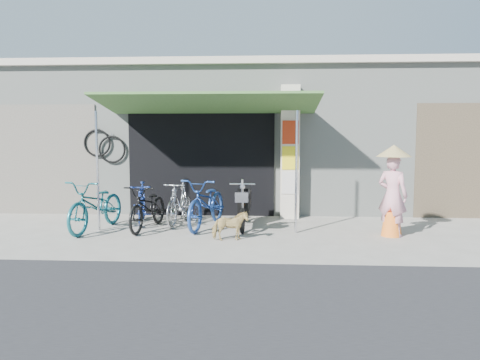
# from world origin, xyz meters

# --- Properties ---
(ground) EXTENTS (80.00, 80.00, 0.00)m
(ground) POSITION_xyz_m (0.00, 0.00, 0.00)
(ground) COLOR gray
(ground) RESTS_ON ground
(bicycle_shop) EXTENTS (12.30, 5.30, 3.66)m
(bicycle_shop) POSITION_xyz_m (-0.00, 5.09, 1.83)
(bicycle_shop) COLOR #9FA59D
(bicycle_shop) RESTS_ON ground
(shop_pillar) EXTENTS (0.42, 0.44, 3.00)m
(shop_pillar) POSITION_xyz_m (0.85, 2.45, 1.50)
(shop_pillar) COLOR beige
(shop_pillar) RESTS_ON ground
(awning) EXTENTS (4.60, 1.88, 2.72)m
(awning) POSITION_xyz_m (-0.90, 1.63, 2.51)
(awning) COLOR #375F2B
(awning) RESTS_ON ground
(neighbour_right) EXTENTS (2.60, 0.06, 2.60)m
(neighbour_right) POSITION_xyz_m (5.00, 2.59, 1.30)
(neighbour_right) COLOR brown
(neighbour_right) RESTS_ON ground
(neighbour_left) EXTENTS (2.60, 0.06, 2.60)m
(neighbour_left) POSITION_xyz_m (-5.00, 2.59, 1.30)
(neighbour_left) COLOR #6B665B
(neighbour_left) RESTS_ON ground
(bike_teal) EXTENTS (1.01, 2.03, 1.02)m
(bike_teal) POSITION_xyz_m (-3.03, 0.75, 0.51)
(bike_teal) COLOR #176069
(bike_teal) RESTS_ON ground
(bike_blue) EXTENTS (0.68, 1.52, 0.88)m
(bike_blue) POSITION_xyz_m (-2.33, 1.51, 0.44)
(bike_blue) COLOR navy
(bike_blue) RESTS_ON ground
(bike_black) EXTENTS (0.83, 1.79, 0.91)m
(bike_black) POSITION_xyz_m (-2.04, 0.91, 0.45)
(bike_black) COLOR black
(bike_black) RESTS_ON ground
(bike_silver) EXTENTS (0.65, 1.62, 0.95)m
(bike_silver) POSITION_xyz_m (-1.51, 1.45, 0.47)
(bike_silver) COLOR #B8B8BD
(bike_silver) RESTS_ON ground
(bike_navy) EXTENTS (1.09, 2.06, 1.03)m
(bike_navy) POSITION_xyz_m (-0.88, 1.15, 0.51)
(bike_navy) COLOR #1F4391
(bike_navy) RESTS_ON ground
(street_dog) EXTENTS (0.68, 0.42, 0.54)m
(street_dog) POSITION_xyz_m (-0.32, 0.01, 0.27)
(street_dog) COLOR #A87E59
(street_dog) RESTS_ON ground
(moped) EXTENTS (0.49, 1.73, 0.98)m
(moped) POSITION_xyz_m (-0.13, 1.25, 0.44)
(moped) COLOR black
(moped) RESTS_ON ground
(nun) EXTENTS (0.67, 0.64, 1.71)m
(nun) POSITION_xyz_m (2.68, 0.57, 0.85)
(nun) COLOR pink
(nun) RESTS_ON ground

